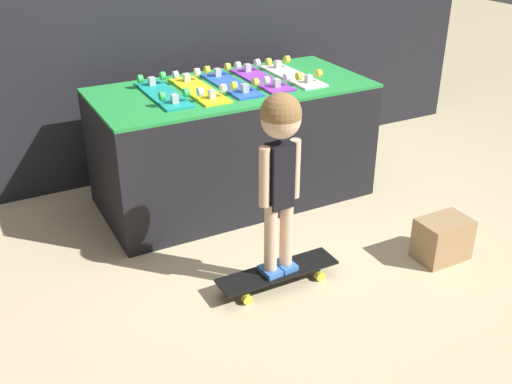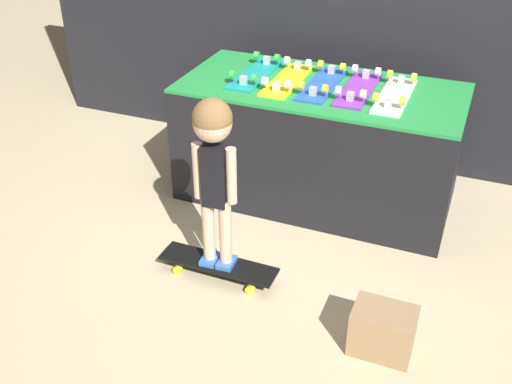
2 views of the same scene
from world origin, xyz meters
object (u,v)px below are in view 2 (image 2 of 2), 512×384
object	(u,v)px
skateboard_purple_on_rack	(358,88)
skateboard_white_on_rack	(395,94)
skateboard_yellow_on_rack	(287,79)
child	(214,154)
skateboard_blue_on_rack	(322,83)
skateboard_teal_on_rack	(256,73)
skateboard_on_floor	(218,265)
storage_box	(383,331)

from	to	relation	value
skateboard_purple_on_rack	skateboard_white_on_rack	world-z (taller)	same
skateboard_yellow_on_rack	child	bearing A→B (deg)	-91.01
skateboard_blue_on_rack	skateboard_purple_on_rack	distance (m)	0.23
skateboard_teal_on_rack	child	distance (m)	1.10
skateboard_on_floor	storage_box	world-z (taller)	storage_box
skateboard_white_on_rack	skateboard_on_floor	distance (m)	1.47
skateboard_yellow_on_rack	child	size ratio (longest dim) A/B	0.62
skateboard_blue_on_rack	child	xyz separation A→B (m)	(-0.25, -1.07, -0.03)
skateboard_teal_on_rack	skateboard_blue_on_rack	size ratio (longest dim) A/B	1.00
skateboard_teal_on_rack	skateboard_purple_on_rack	xyz separation A→B (m)	(0.69, -0.00, 0.00)
skateboard_white_on_rack	storage_box	world-z (taller)	skateboard_white_on_rack
skateboard_on_floor	skateboard_purple_on_rack	bearing A→B (deg)	66.07
skateboard_teal_on_rack	skateboard_yellow_on_rack	world-z (taller)	same
skateboard_teal_on_rack	skateboard_blue_on_rack	bearing A→B (deg)	-1.00
skateboard_blue_on_rack	child	bearing A→B (deg)	-103.05
skateboard_blue_on_rack	skateboard_purple_on_rack	world-z (taller)	same
skateboard_white_on_rack	child	world-z (taller)	child
skateboard_on_floor	child	world-z (taller)	child
skateboard_white_on_rack	storage_box	size ratio (longest dim) A/B	2.04
skateboard_white_on_rack	skateboard_on_floor	bearing A→B (deg)	-123.70
skateboard_blue_on_rack	skateboard_purple_on_rack	bearing A→B (deg)	1.40
skateboard_purple_on_rack	child	world-z (taller)	child
skateboard_teal_on_rack	skateboard_purple_on_rack	bearing A→B (deg)	-0.20
skateboard_yellow_on_rack	storage_box	size ratio (longest dim) A/B	2.04
storage_box	skateboard_on_floor	bearing A→B (deg)	167.67
skateboard_white_on_rack	skateboard_teal_on_rack	bearing A→B (deg)	178.83
skateboard_blue_on_rack	skateboard_on_floor	xyz separation A→B (m)	(-0.25, -1.07, -0.74)
skateboard_purple_on_rack	skateboard_on_floor	bearing A→B (deg)	-113.93
skateboard_blue_on_rack	skateboard_purple_on_rack	xyz separation A→B (m)	(0.23, 0.01, 0.00)
skateboard_teal_on_rack	skateboard_purple_on_rack	world-z (taller)	same
skateboard_on_floor	storage_box	distance (m)	1.00
skateboard_teal_on_rack	skateboard_purple_on_rack	distance (m)	0.69
skateboard_yellow_on_rack	skateboard_white_on_rack	world-z (taller)	same
skateboard_on_floor	skateboard_blue_on_rack	bearing A→B (deg)	76.95
skateboard_yellow_on_rack	skateboard_white_on_rack	distance (m)	0.69
skateboard_purple_on_rack	skateboard_on_floor	world-z (taller)	skateboard_purple_on_rack
skateboard_yellow_on_rack	skateboard_on_floor	size ratio (longest dim) A/B	0.90
skateboard_white_on_rack	storage_box	distance (m)	1.47
skateboard_purple_on_rack	skateboard_white_on_rack	size ratio (longest dim) A/B	1.00
child	storage_box	world-z (taller)	child
child	storage_box	distance (m)	1.20
skateboard_teal_on_rack	skateboard_white_on_rack	bearing A→B (deg)	-1.17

